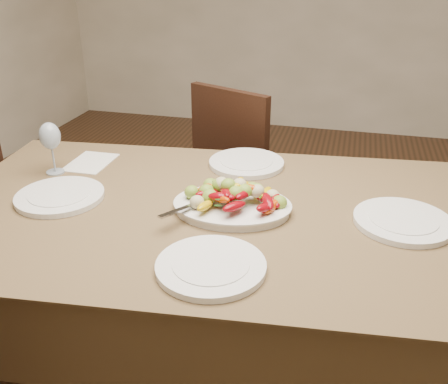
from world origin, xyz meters
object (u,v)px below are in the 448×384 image
chair_far (252,174)px  plate_left (60,196)px  wine_glass (52,147)px  plate_far (246,163)px  plate_near (211,267)px  dining_table (224,305)px  plate_right (403,221)px  serving_platter (232,208)px

chair_far → plate_left: 1.13m
chair_far → wine_glass: bearing=78.1°
plate_far → plate_near: bearing=-85.1°
wine_glass → dining_table: bearing=-10.4°
plate_right → wine_glass: 1.23m
chair_far → plate_right: size_ratio=3.26×
plate_right → plate_far: bearing=149.4°
plate_far → wine_glass: (-0.67, -0.25, 0.09)m
chair_far → plate_near: (0.15, -1.26, 0.29)m
serving_platter → plate_far: bearing=95.5°
plate_right → wine_glass: size_ratio=1.42×
plate_right → wine_glass: wine_glass is taller
chair_far → wine_glass: size_ratio=4.64×
chair_far → dining_table: bearing=119.9°
chair_far → plate_far: (0.09, -0.56, 0.29)m
plate_left → wine_glass: bearing=125.3°
chair_far → plate_right: 1.13m
plate_near → wine_glass: size_ratio=1.40×
plate_left → serving_platter: bearing=5.9°
plate_left → plate_far: same height
dining_table → plate_left: size_ratio=6.37×
plate_left → plate_far: size_ratio=1.01×
dining_table → plate_left: bearing=-173.3°
dining_table → plate_far: bearing=91.3°
dining_table → wine_glass: 0.84m
dining_table → plate_right: plate_right is taller
plate_near → serving_platter: bearing=94.1°
plate_near → chair_far: bearing=96.7°
serving_platter → wine_glass: 0.72m
chair_far → plate_far: chair_far is taller
dining_table → chair_far: (-0.10, 0.93, 0.10)m
dining_table → serving_platter: bearing=-9.2°
plate_left → plate_near: size_ratio=1.01×
serving_platter → wine_glass: wine_glass is taller
wine_glass → plate_right: bearing=-3.7°
serving_platter → wine_glass: (-0.71, 0.13, 0.09)m
chair_far → plate_far: bearing=122.9°
dining_table → plate_near: (0.05, -0.33, 0.39)m
dining_table → plate_near: 0.51m
plate_far → plate_near: (0.06, -0.70, 0.00)m
plate_left → plate_right: same height
plate_far → plate_right: bearing=-30.6°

